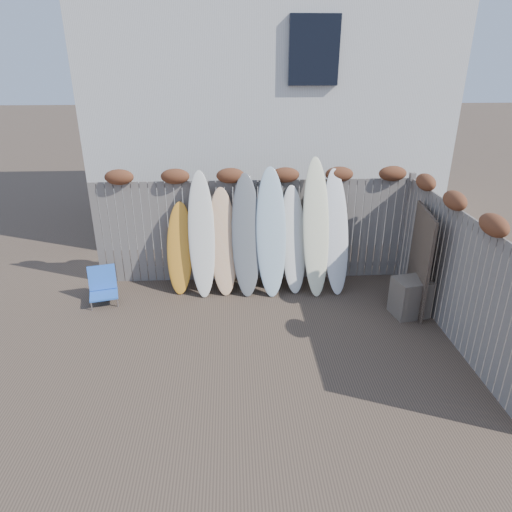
{
  "coord_description": "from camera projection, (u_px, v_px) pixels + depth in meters",
  "views": [
    {
      "loc": [
        -0.39,
        -5.83,
        4.07
      ],
      "look_at": [
        0.0,
        1.2,
        1.0
      ],
      "focal_mm": 32.0,
      "sensor_mm": 36.0,
      "label": 1
    }
  ],
  "objects": [
    {
      "name": "right_fence",
      "position": [
        457.0,
        268.0,
        6.91
      ],
      "size": [
        0.28,
        4.4,
        2.24
      ],
      "color": "slate",
      "rests_on": "ground"
    },
    {
      "name": "lattice_panel",
      "position": [
        420.0,
        261.0,
        7.77
      ],
      "size": [
        0.23,
        1.18,
        1.78
      ],
      "primitive_type": "cube",
      "rotation": [
        0.0,
        0.0,
        -0.15
      ],
      "color": "brown",
      "rests_on": "ground"
    },
    {
      "name": "ground",
      "position": [
        260.0,
        347.0,
        6.98
      ],
      "size": [
        80.0,
        80.0,
        0.0
      ],
      "primitive_type": "plane",
      "color": "#493A2D"
    },
    {
      "name": "surfboard_2",
      "position": [
        223.0,
        242.0,
        8.36
      ],
      "size": [
        0.58,
        0.73,
        1.93
      ],
      "primitive_type": "ellipsoid",
      "rotation": [
        -0.31,
        0.0,
        0.1
      ],
      "color": "#FFAC72",
      "rests_on": "ground"
    },
    {
      "name": "surfboard_4",
      "position": [
        271.0,
        233.0,
        8.3
      ],
      "size": [
        0.56,
        0.81,
        2.29
      ],
      "primitive_type": "ellipsoid",
      "rotation": [
        -0.31,
        0.0,
        0.01
      ],
      "color": "#ADCAD8",
      "rests_on": "ground"
    },
    {
      "name": "surfboard_3",
      "position": [
        246.0,
        235.0,
        8.31
      ],
      "size": [
        0.55,
        0.78,
        2.18
      ],
      "primitive_type": "ellipsoid",
      "rotation": [
        -0.31,
        0.0,
        0.02
      ],
      "color": "slate",
      "rests_on": "ground"
    },
    {
      "name": "wooden_crate",
      "position": [
        410.0,
        297.0,
        7.75
      ],
      "size": [
        0.65,
        0.57,
        0.66
      ],
      "primitive_type": "cube",
      "rotation": [
        0.0,
        0.0,
        0.19
      ],
      "color": "#4E463A",
      "rests_on": "ground"
    },
    {
      "name": "surfboard_7",
      "position": [
        336.0,
        232.0,
        8.38
      ],
      "size": [
        0.55,
        0.83,
        2.24
      ],
      "primitive_type": "ellipsoid",
      "rotation": [
        -0.31,
        0.0,
        0.1
      ],
      "color": "white",
      "rests_on": "ground"
    },
    {
      "name": "surfboard_5",
      "position": [
        293.0,
        240.0,
        8.44
      ],
      "size": [
        0.53,
        0.73,
        1.94
      ],
      "primitive_type": "ellipsoid",
      "rotation": [
        -0.31,
        0.0,
        0.1
      ],
      "color": "white",
      "rests_on": "ground"
    },
    {
      "name": "back_fence",
      "position": [
        256.0,
        222.0,
        8.7
      ],
      "size": [
        6.05,
        0.28,
        2.24
      ],
      "color": "slate",
      "rests_on": "ground"
    },
    {
      "name": "surfboard_6",
      "position": [
        316.0,
        228.0,
        8.31
      ],
      "size": [
        0.49,
        0.86,
        2.45
      ],
      "primitive_type": "ellipsoid",
      "rotation": [
        -0.31,
        0.0,
        0.02
      ],
      "color": "#FEFCCC",
      "rests_on": "ground"
    },
    {
      "name": "surfboard_1",
      "position": [
        202.0,
        235.0,
        8.28
      ],
      "size": [
        0.53,
        0.81,
        2.23
      ],
      "primitive_type": "ellipsoid",
      "rotation": [
        -0.31,
        0.0,
        0.06
      ],
      "color": "silver",
      "rests_on": "ground"
    },
    {
      "name": "surfboard_0",
      "position": [
        180.0,
        248.0,
        8.42
      ],
      "size": [
        0.54,
        0.64,
        1.66
      ],
      "primitive_type": "ellipsoid",
      "rotation": [
        -0.31,
        0.0,
        -0.1
      ],
      "color": "orange",
      "rests_on": "ground"
    },
    {
      "name": "house",
      "position": [
        264.0,
        95.0,
        11.67
      ],
      "size": [
        8.5,
        5.5,
        6.33
      ],
      "color": "silver",
      "rests_on": "ground"
    },
    {
      "name": "beach_chair",
      "position": [
        103.0,
        286.0,
        8.19
      ],
      "size": [
        0.59,
        0.61,
        0.64
      ],
      "color": "blue",
      "rests_on": "ground"
    }
  ]
}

